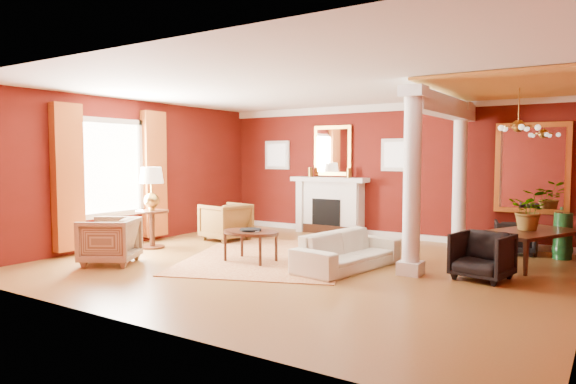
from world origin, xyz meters
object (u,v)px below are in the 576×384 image
Objects in this scene: coffee_table at (251,234)px; sofa at (348,244)px; armchair_stripe at (110,238)px; dining_table at (534,238)px; side_table at (152,193)px; armchair_leopard at (226,220)px.

sofa is at bearing 14.39° from coffee_table.
armchair_stripe is 6.89m from dining_table.
sofa is at bearing 5.76° from side_table.
sofa is at bearing 83.41° from armchair_leopard.
sofa is 3.90m from armchair_stripe.
side_table reaches higher than sofa.
sofa is 1.26× the size of side_table.
armchair_stripe is 0.52× the size of dining_table.
armchair_stripe is 2.32m from coffee_table.
coffee_table is at bearing 96.19° from armchair_stripe.
armchair_leopard is 5.85m from dining_table.
coffee_table is 0.66× the size of side_table.
coffee_table is (1.77, -1.47, 0.04)m from armchair_leopard.
armchair_stripe is at bearing -142.92° from coffee_table.
coffee_table is 4.60m from dining_table.
armchair_stripe is (-0.08, -2.87, -0.01)m from armchair_leopard.
armchair_stripe is (-3.45, -1.81, 0.04)m from sofa.
side_table is (-2.38, 0.01, 0.59)m from coffee_table.
side_table is 6.81m from dining_table.
coffee_table is at bearing 61.12° from armchair_leopard.
armchair_stripe is at bearing 126.93° from sofa.
coffee_table is at bearing 143.11° from dining_table.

